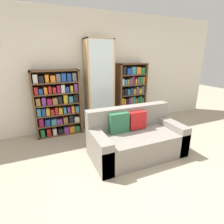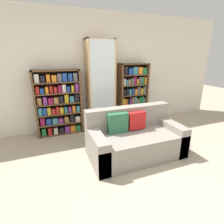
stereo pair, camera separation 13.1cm
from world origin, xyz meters
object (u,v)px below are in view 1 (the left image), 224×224
at_px(bookshelf_left, 58,104).
at_px(display_cabinet, 99,86).
at_px(couch, 136,139).
at_px(wine_bottle, 130,130).
at_px(bookshelf_right, 131,95).

distance_m(bookshelf_left, display_cabinet, 1.04).
bearing_deg(couch, wine_bottle, 68.09).
bearing_deg(bookshelf_left, bookshelf_right, 0.01).
height_order(bookshelf_left, bookshelf_right, bookshelf_right).
relative_size(bookshelf_left, wine_bottle, 3.89).
bearing_deg(wine_bottle, display_cabinet, 120.61).
bearing_deg(bookshelf_right, bookshelf_left, -179.99).
distance_m(bookshelf_right, wine_bottle, 1.07).
xyz_separation_m(couch, bookshelf_left, (-1.15, 1.45, 0.41)).
distance_m(couch, wine_bottle, 0.75).
height_order(couch, bookshelf_right, bookshelf_right).
height_order(display_cabinet, bookshelf_right, display_cabinet).
xyz_separation_m(couch, bookshelf_right, (0.70, 1.45, 0.46)).
bearing_deg(wine_bottle, bookshelf_right, 60.87).
bearing_deg(couch, display_cabinet, 96.70).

